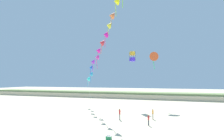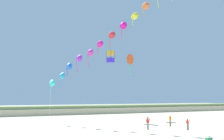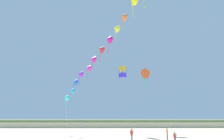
% 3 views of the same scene
% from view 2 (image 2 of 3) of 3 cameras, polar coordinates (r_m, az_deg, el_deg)
% --- Properties ---
extents(dune_ridge, '(120.00, 8.00, 2.14)m').
position_cam_2_polar(dune_ridge, '(63.08, -9.58, -9.41)').
color(dune_ridge, beige).
rests_on(dune_ridge, ground).
extents(person_near_left, '(0.46, 0.52, 1.74)m').
position_cam_2_polar(person_near_left, '(32.38, 8.60, -12.31)').
color(person_near_left, gray).
rests_on(person_near_left, ground).
extents(person_near_right, '(0.23, 0.59, 1.67)m').
position_cam_2_polar(person_near_right, '(36.75, 13.83, -11.56)').
color(person_near_right, '#726656').
rests_on(person_near_right, ground).
extents(person_mid_center, '(0.37, 0.47, 1.51)m').
position_cam_2_polar(person_mid_center, '(33.39, 17.74, -12.13)').
color(person_mid_center, '#474C56').
rests_on(person_mid_center, ground).
extents(kite_banner_string, '(19.54, 25.24, 24.78)m').
position_cam_2_polar(kite_banner_string, '(33.23, 5.16, 13.06)').
color(kite_banner_string, '#36E5DC').
extents(large_kite_low_lead, '(2.24, 1.45, 4.05)m').
position_cam_2_polar(large_kite_low_lead, '(47.14, 4.10, 2.54)').
color(large_kite_low_lead, '#DE5326').
extents(large_kite_mid_trail, '(1.45, 1.45, 2.22)m').
position_cam_2_polar(large_kite_mid_trail, '(43.71, -0.36, 3.25)').
color(large_kite_mid_trail, '#472EF0').
extents(beach_cooler, '(0.58, 0.41, 0.46)m').
position_cam_2_polar(beach_cooler, '(25.99, 22.27, -15.11)').
color(beach_cooler, '#23844C').
rests_on(beach_cooler, ground).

